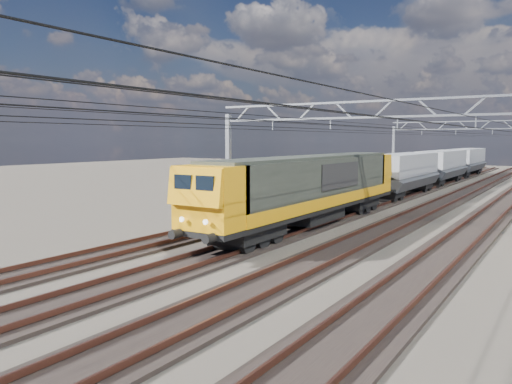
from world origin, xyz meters
The scene contains 12 objects.
ground centered at (0.00, 0.00, 0.00)m, with size 160.00×160.00×0.00m, color black.
track_outer_west centered at (-6.00, 0.00, 0.07)m, with size 2.60×140.00×0.30m.
track_loco centered at (-2.00, 0.00, 0.07)m, with size 2.60×140.00×0.30m.
track_inner_east centered at (2.00, 0.00, 0.07)m, with size 2.60×140.00×0.30m.
track_outer_east centered at (6.00, 0.00, 0.07)m, with size 2.60×140.00×0.30m.
catenary_gantry_mid centered at (0.00, 4.00, 3.91)m, with size 19.90×0.90×7.11m.
catenary_gantry_far centered at (0.00, 40.00, 3.91)m, with size 19.90×0.90×7.11m.
overhead_wires centered at (0.00, 8.00, 5.75)m, with size 12.03×140.00×0.53m.
locomotive centered at (-2.00, 1.54, 2.33)m, with size 2.76×21.10×3.62m.
hopper_wagon_lead centered at (-2.00, 19.23, 2.23)m, with size 3.38×13.00×3.25m.
hopper_wagon_mid centered at (-2.00, 33.43, 2.23)m, with size 3.38×13.00×3.25m.
hopper_wagon_third centered at (-2.00, 47.63, 2.23)m, with size 3.38×13.00×3.25m.
Camera 1 is at (10.45, -23.46, 4.89)m, focal length 35.00 mm.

